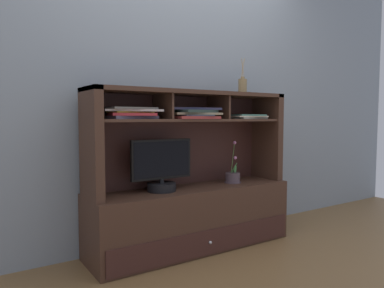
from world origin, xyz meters
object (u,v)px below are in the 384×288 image
object	(u,v)px
tv_monitor	(162,170)
diffuser_bottle	(243,86)
magazine_stack_right	(194,113)
media_console	(192,201)
magazine_stack_centre	(247,117)
potted_orchid	(233,177)
magazine_stack_left	(131,113)

from	to	relation	value
tv_monitor	diffuser_bottle	xyz separation A→B (m)	(0.81, 0.05, 0.65)
magazine_stack_right	diffuser_bottle	world-z (taller)	diffuser_bottle
media_console	magazine_stack_right	xyz separation A→B (m)	(-0.01, -0.06, 0.68)
tv_monitor	magazine_stack_centre	world-z (taller)	magazine_stack_centre
media_console	diffuser_bottle	xyz separation A→B (m)	(0.53, 0.02, 0.92)
magazine_stack_right	diffuser_bottle	size ratio (longest dim) A/B	1.42
tv_monitor	potted_orchid	size ratio (longest dim) A/B	1.39
tv_monitor	diffuser_bottle	size ratio (longest dim) A/B	1.60
tv_monitor	magazine_stack_right	xyz separation A→B (m)	(0.26, -0.03, 0.41)
magazine_stack_left	magazine_stack_right	size ratio (longest dim) A/B	1.00
tv_monitor	magazine_stack_right	distance (m)	0.49
media_console	magazine_stack_left	size ratio (longest dim) A/B	3.83
media_console	magazine_stack_left	xyz separation A→B (m)	(-0.51, -0.02, 0.68)
magazine_stack_left	magazine_stack_right	distance (m)	0.50
diffuser_bottle	magazine_stack_left	bearing A→B (deg)	-177.78
tv_monitor	magazine_stack_left	world-z (taller)	magazine_stack_left
media_console	tv_monitor	bearing A→B (deg)	-175.17
magazine_stack_left	diffuser_bottle	bearing A→B (deg)	2.22
magazine_stack_centre	magazine_stack_right	world-z (taller)	magazine_stack_right
media_console	magazine_stack_centre	world-z (taller)	media_console
magazine_stack_right	diffuser_bottle	xyz separation A→B (m)	(0.55, 0.08, 0.24)
media_console	magazine_stack_right	distance (m)	0.69
media_console	magazine_stack_centre	bearing A→B (deg)	-5.97
potted_orchid	diffuser_bottle	xyz separation A→B (m)	(0.15, 0.06, 0.76)
media_console	magazine_stack_centre	size ratio (longest dim) A/B	4.99
tv_monitor	potted_orchid	world-z (taller)	tv_monitor
magazine_stack_left	magazine_stack_centre	world-z (taller)	magazine_stack_left
potted_orchid	magazine_stack_left	distance (m)	1.04
tv_monitor	magazine_stack_centre	distance (m)	0.88
magazine_stack_right	diffuser_bottle	bearing A→B (deg)	8.13
tv_monitor	magazine_stack_left	bearing A→B (deg)	178.82
magazine_stack_right	magazine_stack_centre	bearing A→B (deg)	0.25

